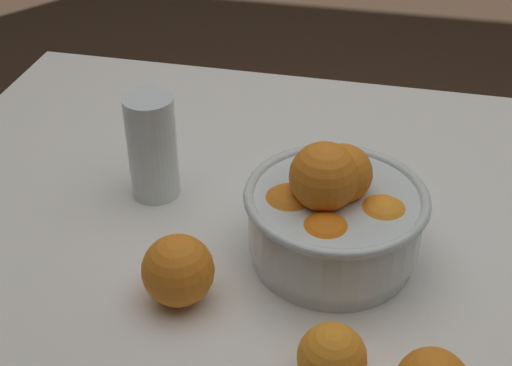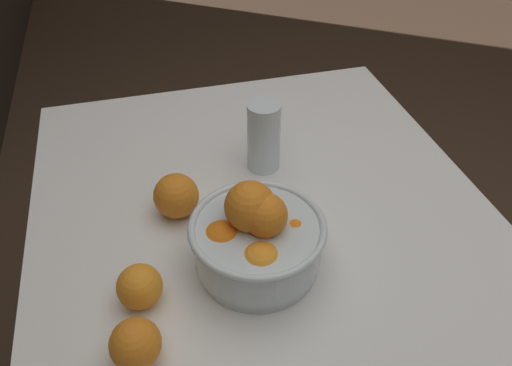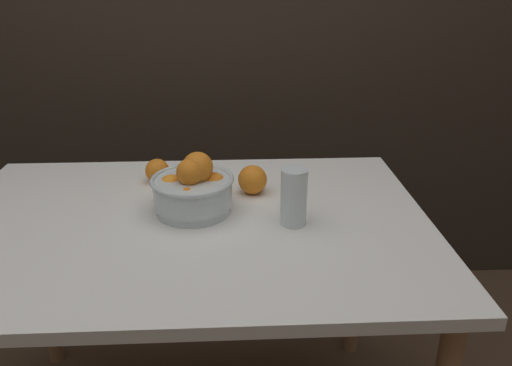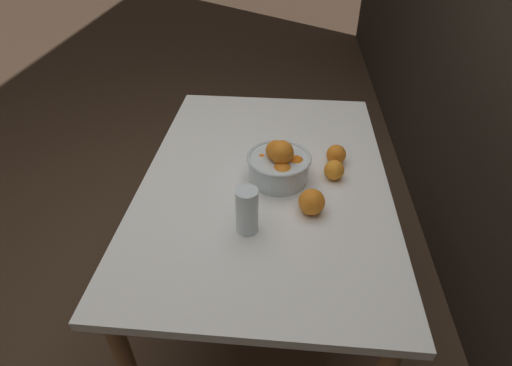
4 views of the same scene
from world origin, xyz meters
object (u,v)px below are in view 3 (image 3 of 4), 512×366
at_px(fruit_bowl, 193,189).
at_px(orange_loose_near_bowl, 157,171).
at_px(orange_loose_front, 252,180).
at_px(juice_glass, 294,200).
at_px(orange_loose_aside, 190,172).

relative_size(fruit_bowl, orange_loose_near_bowl, 3.03).
bearing_deg(orange_loose_front, orange_loose_near_bowl, 161.35).
xyz_separation_m(orange_loose_near_bowl, orange_loose_front, (0.28, -0.09, 0.01)).
height_order(juice_glass, orange_loose_front, juice_glass).
relative_size(juice_glass, orange_loose_near_bowl, 2.05).
xyz_separation_m(fruit_bowl, orange_loose_front, (0.16, 0.10, -0.02)).
distance_m(orange_loose_front, orange_loose_aside, 0.20).
height_order(fruit_bowl, orange_loose_front, fruit_bowl).
bearing_deg(orange_loose_aside, fruit_bowl, -82.59).
height_order(orange_loose_near_bowl, orange_loose_aside, orange_loose_near_bowl).
xyz_separation_m(orange_loose_near_bowl, orange_loose_aside, (0.10, -0.01, -0.00)).
relative_size(juice_glass, orange_loose_front, 1.78).
bearing_deg(orange_loose_front, fruit_bowl, -146.18).
bearing_deg(juice_glass, orange_loose_front, 116.35).
relative_size(orange_loose_near_bowl, orange_loose_front, 0.87).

